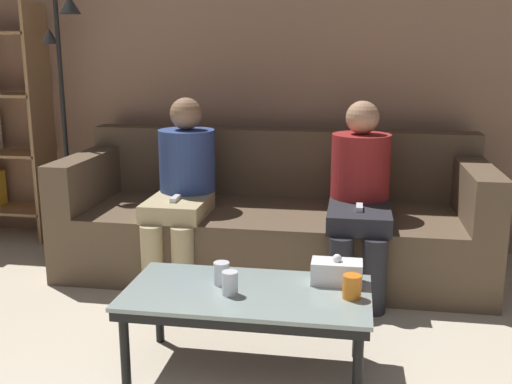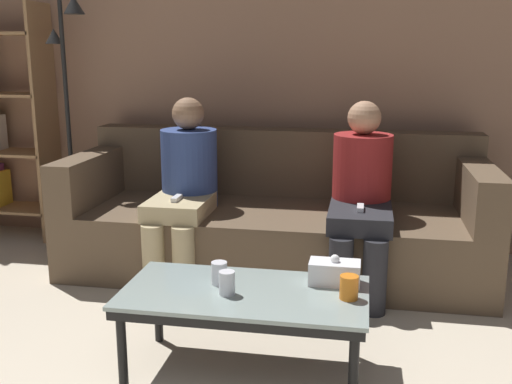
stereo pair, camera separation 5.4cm
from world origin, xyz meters
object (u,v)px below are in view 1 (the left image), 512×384
(cup_near_right, at_px, (352,287))
(standing_lamp, at_px, (65,98))
(cup_near_left, at_px, (222,273))
(cup_far_center, at_px, (230,283))
(coffee_table, at_px, (247,300))
(seated_person_left_end, at_px, (183,183))
(couch, at_px, (274,221))
(seated_person_mid_left, at_px, (360,191))
(tissue_box, at_px, (337,272))

(cup_near_right, height_order, standing_lamp, standing_lamp)
(cup_near_left, bearing_deg, cup_far_center, -60.76)
(coffee_table, distance_m, seated_person_left_end, 1.29)
(couch, relative_size, cup_near_right, 26.12)
(seated_person_left_end, height_order, seated_person_mid_left, seated_person_left_end)
(cup_far_center, bearing_deg, coffee_table, 39.93)
(coffee_table, distance_m, standing_lamp, 2.28)
(coffee_table, xyz_separation_m, seated_person_mid_left, (0.46, 1.11, 0.24))
(coffee_table, height_order, standing_lamp, standing_lamp)
(coffee_table, height_order, cup_near_left, cup_near_left)
(cup_near_left, bearing_deg, seated_person_mid_left, 60.88)
(tissue_box, bearing_deg, cup_near_right, -66.62)
(coffee_table, xyz_separation_m, cup_near_right, (0.44, -0.01, 0.09))
(cup_near_right, bearing_deg, seated_person_mid_left, 88.53)
(seated_person_left_end, distance_m, seated_person_mid_left, 1.07)
(seated_person_left_end, xyz_separation_m, seated_person_mid_left, (1.07, -0.01, -0.00))
(cup_near_right, relative_size, seated_person_mid_left, 0.09)
(cup_far_center, height_order, seated_person_mid_left, seated_person_mid_left)
(cup_far_center, bearing_deg, couch, 90.22)
(cup_far_center, relative_size, seated_person_left_end, 0.09)
(couch, height_order, coffee_table, couch)
(cup_near_left, height_order, seated_person_mid_left, seated_person_mid_left)
(couch, height_order, seated_person_mid_left, seated_person_mid_left)
(coffee_table, relative_size, tissue_box, 4.72)
(cup_near_right, bearing_deg, tissue_box, 113.38)
(seated_person_mid_left, bearing_deg, couch, 156.45)
(tissue_box, height_order, standing_lamp, standing_lamp)
(tissue_box, relative_size, standing_lamp, 0.13)
(cup_far_center, bearing_deg, seated_person_mid_left, 65.52)
(couch, xyz_separation_m, tissue_box, (0.44, -1.19, 0.13))
(seated_person_mid_left, bearing_deg, cup_far_center, -114.48)
(seated_person_mid_left, bearing_deg, cup_near_left, -119.12)
(standing_lamp, xyz_separation_m, seated_person_left_end, (0.93, -0.40, -0.48))
(cup_near_left, height_order, cup_far_center, cup_far_center)
(cup_near_left, bearing_deg, tissue_box, 11.06)
(standing_lamp, distance_m, seated_person_left_end, 1.12)
(coffee_table, relative_size, seated_person_left_end, 0.95)
(cup_near_right, height_order, tissue_box, tissue_box)
(cup_near_right, height_order, seated_person_mid_left, seated_person_mid_left)
(coffee_table, xyz_separation_m, tissue_box, (0.37, 0.15, 0.09))
(couch, distance_m, standing_lamp, 1.66)
(seated_person_left_end, bearing_deg, cup_near_left, -65.83)
(couch, relative_size, seated_person_mid_left, 2.38)
(couch, bearing_deg, tissue_box, -69.82)
(tissue_box, xyz_separation_m, seated_person_left_end, (-0.97, 0.97, 0.15))
(tissue_box, bearing_deg, cup_near_left, -168.94)
(seated_person_left_end, bearing_deg, couch, 22.26)
(couch, xyz_separation_m, cup_near_right, (0.50, -1.34, 0.13))
(couch, height_order, standing_lamp, standing_lamp)
(cup_near_left, bearing_deg, coffee_table, -23.36)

